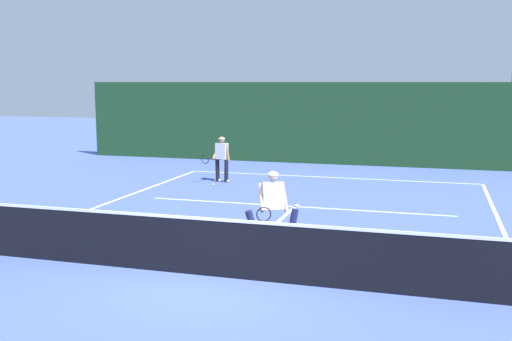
# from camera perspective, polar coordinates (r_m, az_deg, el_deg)

# --- Properties ---
(ground_plane) EXTENTS (80.00, 80.00, 0.00)m
(ground_plane) POSITION_cam_1_polar(r_m,az_deg,el_deg) (10.52, -3.87, -10.02)
(ground_plane) COLOR #4A5FB8
(court_line_baseline_far) EXTENTS (10.18, 0.10, 0.01)m
(court_line_baseline_far) POSITION_cam_1_polar(r_m,az_deg,el_deg) (21.23, 6.92, -0.64)
(court_line_baseline_far) COLOR white
(court_line_baseline_far) RESTS_ON ground_plane
(court_line_service) EXTENTS (8.30, 0.10, 0.01)m
(court_line_service) POSITION_cam_1_polar(r_m,az_deg,el_deg) (16.20, 3.76, -3.43)
(court_line_service) COLOR white
(court_line_service) RESTS_ON ground_plane
(court_line_centre) EXTENTS (0.10, 6.40, 0.01)m
(court_line_centre) POSITION_cam_1_polar(r_m,az_deg,el_deg) (13.44, 0.95, -5.89)
(court_line_centre) COLOR white
(court_line_centre) RESTS_ON ground_plane
(tennis_net) EXTENTS (11.16, 0.09, 1.10)m
(tennis_net) POSITION_cam_1_polar(r_m,az_deg,el_deg) (10.37, -3.90, -7.25)
(tennis_net) COLOR #1E4723
(tennis_net) RESTS_ON ground_plane
(player_near) EXTENTS (1.05, 1.01, 1.58)m
(player_near) POSITION_cam_1_polar(r_m,az_deg,el_deg) (12.02, 1.59, -3.40)
(player_near) COLOR #1E234C
(player_near) RESTS_ON ground_plane
(player_far) EXTENTS (0.86, 0.84, 1.53)m
(player_far) POSITION_cam_1_polar(r_m,az_deg,el_deg) (20.07, -3.31, 1.27)
(player_far) COLOR black
(player_far) RESTS_ON ground_plane
(tennis_ball) EXTENTS (0.07, 0.07, 0.07)m
(tennis_ball) POSITION_cam_1_polar(r_m,az_deg,el_deg) (19.44, -4.10, -1.35)
(tennis_ball) COLOR #D1E033
(tennis_ball) RESTS_ON ground_plane
(tennis_ball_extra) EXTENTS (0.07, 0.07, 0.07)m
(tennis_ball_extra) POSITION_cam_1_polar(r_m,az_deg,el_deg) (11.23, 8.94, -8.74)
(tennis_ball_extra) COLOR #D1E033
(tennis_ball_extra) RESTS_ON ground_plane
(back_fence_windscreen) EXTENTS (22.57, 0.12, 3.32)m
(back_fence_windscreen) POSITION_cam_1_polar(r_m,az_deg,el_deg) (24.40, 8.37, 4.42)
(back_fence_windscreen) COLOR #1A3F1F
(back_fence_windscreen) RESTS_ON ground_plane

